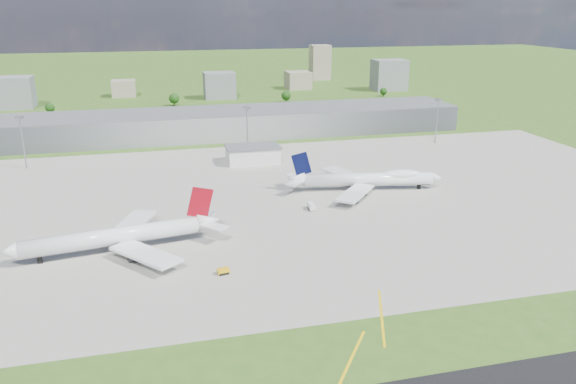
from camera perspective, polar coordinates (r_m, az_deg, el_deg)
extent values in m
plane|color=#35571B|center=(333.64, -6.84, 5.14)|extent=(1400.00, 1400.00, 0.00)
cube|color=#98978B|center=(230.98, -0.86, -0.80)|extent=(360.00, 190.00, 0.08)
cube|color=gray|center=(346.59, -7.21, 6.90)|extent=(300.00, 42.00, 15.00)
cube|color=silver|center=(286.10, -3.59, 3.81)|extent=(26.00, 16.00, 8.00)
cylinder|color=gray|center=(300.73, -25.33, 4.45)|extent=(0.70, 0.70, 25.00)
cube|color=gray|center=(298.27, -25.66, 6.83)|extent=(3.50, 2.00, 1.20)
cylinder|color=gray|center=(298.49, -4.15, 6.10)|extent=(0.70, 0.70, 25.00)
cube|color=gray|center=(296.01, -4.21, 8.52)|extent=(3.50, 2.00, 1.20)
cylinder|color=gray|center=(334.59, 14.88, 6.88)|extent=(0.70, 0.70, 25.00)
cube|color=gray|center=(332.38, 15.06, 9.04)|extent=(3.50, 2.00, 1.20)
cylinder|color=white|center=(190.05, -17.42, -4.37)|extent=(56.01, 14.41, 5.77)
cone|color=white|center=(190.46, -26.51, -5.49)|extent=(5.65, 6.45, 5.77)
cone|color=white|center=(194.46, -8.13, -2.90)|extent=(8.50, 6.90, 5.77)
cube|color=maroon|center=(190.61, -17.94, -4.94)|extent=(45.56, 9.48, 1.25)
cube|color=white|center=(178.90, -14.27, -6.13)|extent=(22.46, 24.89, 0.87)
cube|color=white|center=(204.08, -15.51, -3.12)|extent=(17.05, 26.45, 0.87)
cube|color=maroon|center=(191.52, -8.92, -1.06)|extent=(9.54, 1.97, 11.62)
cylinder|color=#38383D|center=(182.67, -15.14, -6.31)|extent=(5.71, 3.87, 3.08)
cylinder|color=#38383D|center=(201.17, -15.99, -4.04)|extent=(5.71, 3.87, 3.08)
cube|color=black|center=(188.13, -15.40, -5.77)|extent=(1.70, 1.38, 2.40)
cube|color=black|center=(196.05, -15.77, -4.79)|extent=(1.70, 1.38, 2.40)
cube|color=black|center=(191.44, -23.90, -6.32)|extent=(1.70, 1.38, 2.40)
cylinder|color=white|center=(244.27, 8.17, 1.30)|extent=(55.53, 15.65, 5.55)
cone|color=white|center=(251.86, 14.87, 1.38)|extent=(5.42, 6.27, 5.55)
cone|color=white|center=(239.90, 0.83, 1.35)|extent=(8.05, 6.77, 5.55)
cube|color=navy|center=(245.14, 8.56, 0.92)|extent=(45.11, 10.60, 1.16)
ellipsoid|color=white|center=(247.03, 11.47, 1.71)|extent=(18.46, 8.72, 4.99)
cube|color=white|center=(256.11, 5.81, 1.83)|extent=(15.88, 26.21, 0.80)
cube|color=white|center=(230.60, 6.84, -0.11)|extent=(22.35, 24.19, 0.80)
cube|color=black|center=(238.22, 1.37, 2.86)|extent=(8.84, 2.08, 10.81)
cylinder|color=#38383D|center=(251.94, 6.75, 1.11)|extent=(5.36, 3.72, 2.86)
cylinder|color=#38383D|center=(259.56, 5.30, 1.68)|extent=(5.36, 3.72, 2.86)
cylinder|color=#38383D|center=(236.89, 7.40, -0.06)|extent=(5.36, 3.72, 2.86)
cylinder|color=#38383D|center=(227.66, 6.53, -0.80)|extent=(5.36, 3.72, 2.86)
cube|color=black|center=(248.19, 6.74, 0.72)|extent=(1.60, 1.32, 2.24)
cube|color=black|center=(240.66, 7.06, 0.13)|extent=(1.60, 1.32, 2.24)
cube|color=black|center=(250.73, 13.15, 0.54)|extent=(1.60, 1.32, 2.24)
cube|color=#EFB00E|center=(169.74, -6.60, -7.95)|extent=(3.83, 2.60, 1.41)
cube|color=black|center=(170.05, -6.59, -8.16)|extent=(3.32, 2.61, 0.70)
cube|color=silver|center=(219.71, 2.38, -1.42)|extent=(2.38, 5.20, 2.27)
cube|color=black|center=(220.10, 2.37, -1.70)|extent=(2.47, 4.43, 0.70)
cube|color=silver|center=(257.36, 13.72, 1.04)|extent=(4.98, 2.72, 2.12)
cube|color=black|center=(257.67, 13.70, 0.82)|extent=(4.28, 2.76, 0.70)
cube|color=slate|center=(487.41, -26.06, 9.07)|extent=(28.00, 22.00, 24.00)
cube|color=gray|center=(517.54, -16.34, 10.07)|extent=(20.00, 18.00, 14.00)
cube|color=slate|center=(490.40, -6.98, 10.71)|extent=(26.00, 20.00, 22.00)
cube|color=gray|center=(544.89, 1.02, 11.30)|extent=(22.00, 24.00, 16.00)
cube|color=slate|center=(542.50, 10.23, 11.62)|extent=(30.00, 22.00, 28.00)
cube|color=gray|center=(612.08, 3.27, 13.01)|extent=(20.00, 18.00, 36.00)
cylinder|color=#382314|center=(449.46, -22.97, 7.46)|extent=(0.70, 0.70, 3.00)
sphere|color=black|center=(448.91, -23.03, 7.89)|extent=(6.75, 6.75, 6.75)
cylinder|color=#382314|center=(458.93, -11.47, 8.79)|extent=(0.70, 0.70, 3.60)
sphere|color=black|center=(458.29, -11.50, 9.29)|extent=(8.10, 8.10, 8.10)
cylinder|color=#382314|center=(466.52, -0.20, 9.30)|extent=(0.70, 0.70, 3.40)
sphere|color=black|center=(465.92, -0.20, 9.76)|extent=(7.65, 7.65, 7.65)
cylinder|color=#382314|center=(504.41, 9.65, 9.70)|extent=(0.70, 0.70, 2.80)
sphere|color=black|center=(503.95, 9.67, 10.06)|extent=(6.30, 6.30, 6.30)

